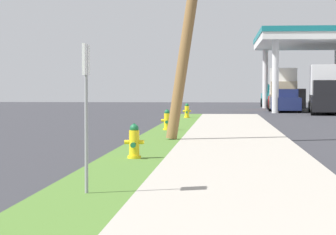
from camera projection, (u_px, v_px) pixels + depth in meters
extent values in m
cylinder|color=yellow|center=(134.00, 157.00, 14.63)|extent=(0.29, 0.29, 0.06)
cylinder|color=yellow|center=(134.00, 144.00, 14.62)|extent=(0.22, 0.22, 0.60)
sphere|color=#196038|center=(134.00, 128.00, 14.60)|extent=(0.19, 0.19, 0.19)
cylinder|color=#196038|center=(134.00, 125.00, 14.60)|extent=(0.06, 0.06, 0.05)
cylinder|color=yellow|center=(127.00, 142.00, 14.63)|extent=(0.10, 0.09, 0.09)
cylinder|color=yellow|center=(142.00, 142.00, 14.60)|extent=(0.10, 0.09, 0.09)
cylinder|color=#196038|center=(133.00, 145.00, 14.45)|extent=(0.11, 0.12, 0.11)
cylinder|color=yellow|center=(167.00, 129.00, 24.59)|extent=(0.29, 0.29, 0.06)
cylinder|color=yellow|center=(167.00, 122.00, 24.58)|extent=(0.22, 0.22, 0.60)
sphere|color=#196038|center=(167.00, 112.00, 24.57)|extent=(0.19, 0.19, 0.19)
cylinder|color=#196038|center=(167.00, 110.00, 24.56)|extent=(0.06, 0.06, 0.05)
cylinder|color=yellow|center=(163.00, 120.00, 24.59)|extent=(0.10, 0.09, 0.09)
cylinder|color=yellow|center=(172.00, 120.00, 24.57)|extent=(0.10, 0.09, 0.09)
cylinder|color=#196038|center=(167.00, 122.00, 24.41)|extent=(0.11, 0.12, 0.11)
cylinder|color=yellow|center=(187.00, 117.00, 34.86)|extent=(0.29, 0.29, 0.06)
cylinder|color=yellow|center=(187.00, 112.00, 34.85)|extent=(0.22, 0.22, 0.60)
sphere|color=#196038|center=(187.00, 105.00, 34.84)|extent=(0.19, 0.19, 0.19)
cylinder|color=#196038|center=(187.00, 104.00, 34.83)|extent=(0.06, 0.06, 0.05)
cylinder|color=yellow|center=(184.00, 111.00, 34.86)|extent=(0.10, 0.09, 0.09)
cylinder|color=yellow|center=(190.00, 111.00, 34.84)|extent=(0.10, 0.09, 0.09)
cylinder|color=#196038|center=(187.00, 112.00, 34.68)|extent=(0.11, 0.12, 0.11)
cylinder|color=gray|center=(86.00, 120.00, 9.72)|extent=(0.05, 0.05, 2.10)
cube|color=white|center=(86.00, 60.00, 9.68)|extent=(0.04, 0.36, 0.44)
cylinder|color=silver|center=(275.00, 77.00, 44.80)|extent=(0.44, 0.44, 4.77)
cylinder|color=silver|center=(265.00, 79.00, 55.95)|extent=(0.44, 0.44, 4.77)
cube|color=white|center=(310.00, 42.00, 50.02)|extent=(7.57, 13.00, 0.50)
cube|color=#197A7F|center=(310.00, 36.00, 50.01)|extent=(7.67, 13.10, 0.36)
cube|color=#47474C|center=(320.00, 101.00, 44.63)|extent=(0.70, 1.10, 1.60)
cube|color=#47474C|center=(301.00, 98.00, 55.78)|extent=(0.70, 1.10, 1.60)
cube|color=red|center=(280.00, 102.00, 53.85)|extent=(2.08, 4.60, 0.85)
cube|color=red|center=(280.00, 93.00, 53.60)|extent=(1.72, 2.12, 0.56)
cylinder|color=black|center=(269.00, 105.00, 55.66)|extent=(0.25, 0.61, 0.60)
cylinder|color=black|center=(290.00, 105.00, 55.42)|extent=(0.25, 0.61, 0.60)
cylinder|color=black|center=(269.00, 106.00, 52.30)|extent=(0.25, 0.61, 0.60)
cylinder|color=black|center=(292.00, 106.00, 52.06)|extent=(0.25, 0.61, 0.60)
cube|color=navy|center=(285.00, 103.00, 46.90)|extent=(1.84, 4.51, 0.85)
cube|color=navy|center=(285.00, 93.00, 46.64)|extent=(1.61, 2.03, 0.56)
cylinder|color=black|center=(270.00, 107.00, 48.67)|extent=(0.22, 0.60, 0.60)
cylinder|color=black|center=(295.00, 107.00, 48.54)|extent=(0.22, 0.60, 0.60)
cylinder|color=black|center=(274.00, 108.00, 45.28)|extent=(0.22, 0.60, 0.60)
cylinder|color=black|center=(300.00, 108.00, 45.15)|extent=(0.22, 0.60, 0.60)
cube|color=black|center=(327.00, 103.00, 43.39)|extent=(2.59, 6.56, 1.00)
cube|color=white|center=(326.00, 80.00, 44.09)|extent=(2.32, 4.13, 1.90)
cube|color=black|center=(329.00, 88.00, 41.34)|extent=(2.02, 2.21, 0.90)
cylinder|color=black|center=(313.00, 109.00, 40.97)|extent=(0.29, 0.78, 0.76)
cylinder|color=black|center=(310.00, 107.00, 46.18)|extent=(0.29, 0.78, 0.76)
cube|color=#197075|center=(277.00, 99.00, 57.61)|extent=(2.36, 5.52, 1.00)
cube|color=#197075|center=(275.00, 89.00, 58.54)|extent=(1.97, 2.17, 0.76)
cube|color=#197075|center=(279.00, 92.00, 56.39)|extent=(2.07, 3.04, 0.24)
cylinder|color=black|center=(262.00, 103.00, 59.78)|extent=(0.27, 0.77, 0.76)
cylinder|color=black|center=(284.00, 103.00, 59.75)|extent=(0.27, 0.77, 0.76)
cylinder|color=black|center=(269.00, 104.00, 55.49)|extent=(0.27, 0.77, 0.76)
cylinder|color=black|center=(292.00, 104.00, 55.46)|extent=(0.27, 0.77, 0.76)
cube|color=tan|center=(283.00, 101.00, 50.89)|extent=(2.39, 6.51, 1.00)
cube|color=white|center=(283.00, 81.00, 51.59)|extent=(2.20, 4.08, 1.90)
cube|color=tan|center=(284.00, 88.00, 48.83)|extent=(1.96, 2.16, 0.90)
cylinder|color=black|center=(297.00, 106.00, 48.15)|extent=(0.27, 0.77, 0.76)
cylinder|color=black|center=(270.00, 106.00, 48.42)|extent=(0.27, 0.77, 0.76)
cylinder|color=black|center=(295.00, 104.00, 53.39)|extent=(0.27, 0.77, 0.76)
cylinder|color=black|center=(270.00, 104.00, 53.66)|extent=(0.27, 0.77, 0.76)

